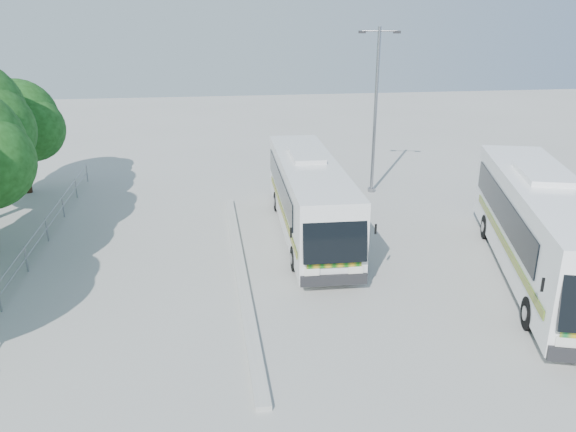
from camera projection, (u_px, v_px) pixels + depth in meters
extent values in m
plane|color=#A7A7A2|center=(311.00, 290.00, 19.18)|extent=(100.00, 100.00, 0.00)
cube|color=#B2B2AD|center=(240.00, 268.00, 20.69)|extent=(0.40, 16.00, 0.15)
cylinder|color=gray|center=(32.00, 237.00, 21.17)|extent=(0.06, 22.00, 0.06)
cylinder|color=gray|center=(33.00, 247.00, 21.30)|extent=(0.06, 22.00, 0.06)
cylinder|color=gray|center=(84.00, 178.00, 30.63)|extent=(0.06, 0.06, 1.00)
cylinder|color=#382314|center=(25.00, 167.00, 29.30)|extent=(0.36, 0.36, 2.77)
sphere|color=#14350E|center=(17.00, 119.00, 28.45)|extent=(4.03, 4.03, 4.03)
sphere|color=#14350E|center=(32.00, 129.00, 28.24)|extent=(3.28, 3.28, 3.28)
sphere|color=#14350E|center=(7.00, 107.00, 28.78)|extent=(3.02, 3.02, 3.02)
cube|color=silver|center=(309.00, 195.00, 23.58)|extent=(2.69, 11.18, 2.82)
cube|color=black|center=(335.00, 236.00, 18.25)|extent=(2.14, 0.50, 1.80)
cube|color=black|center=(280.00, 184.00, 23.86)|extent=(0.35, 8.88, 1.02)
cube|color=black|center=(334.00, 182.00, 24.11)|extent=(0.35, 8.88, 1.02)
cube|color=#0C570F|center=(282.00, 210.00, 23.37)|extent=(0.36, 9.62, 0.26)
cylinder|color=black|center=(295.00, 259.00, 20.52)|extent=(0.31, 0.93, 0.93)
cylinder|color=black|center=(351.00, 256.00, 20.75)|extent=(0.31, 0.93, 0.93)
cylinder|color=black|center=(277.00, 201.00, 26.84)|extent=(0.31, 0.93, 0.93)
cylinder|color=black|center=(320.00, 200.00, 27.07)|extent=(0.31, 0.93, 0.93)
cube|color=white|center=(542.00, 226.00, 19.67)|extent=(6.03, 12.29, 3.07)
cube|color=black|center=(502.00, 209.00, 20.29)|extent=(2.95, 9.24, 1.11)
cube|color=#0E662D|center=(504.00, 242.00, 19.76)|extent=(3.18, 10.00, 0.28)
cylinder|color=black|center=(530.00, 314.00, 16.64)|extent=(0.59, 1.05, 1.01)
cylinder|color=black|center=(487.00, 227.00, 23.48)|extent=(0.59, 1.05, 1.01)
cylinder|color=black|center=(544.00, 230.00, 23.15)|extent=(0.59, 1.05, 1.01)
cylinder|color=gray|center=(375.00, 113.00, 28.50)|extent=(0.21, 0.21, 8.36)
cylinder|color=gray|center=(380.00, 31.00, 27.17)|extent=(1.63, 0.55, 0.08)
cube|color=black|center=(362.00, 32.00, 27.29)|extent=(0.40, 0.28, 0.13)
cube|color=black|center=(397.00, 32.00, 27.08)|extent=(0.40, 0.28, 0.13)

